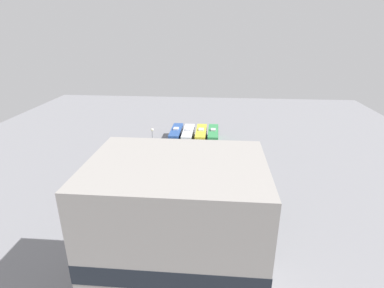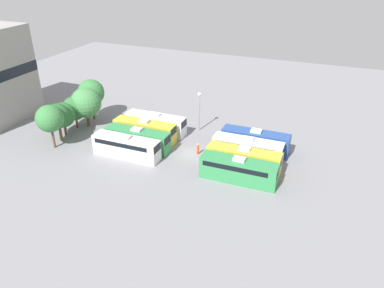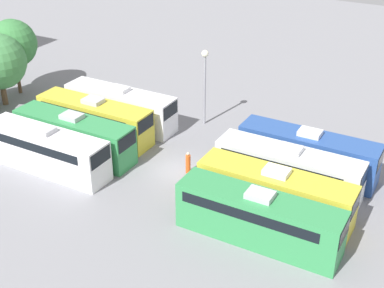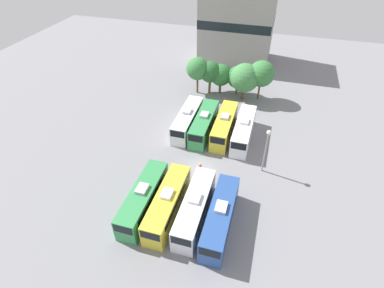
{
  "view_description": "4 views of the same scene",
  "coord_description": "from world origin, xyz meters",
  "px_view_note": "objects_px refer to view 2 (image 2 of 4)",
  "views": [
    {
      "loc": [
        -5.29,
        60.22,
        26.5
      ],
      "look_at": [
        -0.27,
        1.28,
        3.26
      ],
      "focal_mm": 28.0,
      "sensor_mm": 36.0,
      "label": 1
    },
    {
      "loc": [
        -45.42,
        -18.51,
        27.15
      ],
      "look_at": [
        -0.66,
        -0.42,
        1.98
      ],
      "focal_mm": 35.0,
      "sensor_mm": 36.0,
      "label": 2
    },
    {
      "loc": [
        -29.25,
        -17.7,
        20.75
      ],
      "look_at": [
        0.79,
        -1.01,
        2.12
      ],
      "focal_mm": 50.0,
      "sensor_mm": 36.0,
      "label": 3
    },
    {
      "loc": [
        7.29,
        -29.09,
        28.23
      ],
      "look_at": [
        -1.67,
        1.45,
        2.68
      ],
      "focal_mm": 28.0,
      "sensor_mm": 36.0,
      "label": 4
    }
  ],
  "objects_px": {
    "bus_0": "(238,170)",
    "bus_5": "(137,139)",
    "bus_4": "(126,146)",
    "tree_1": "(58,116)",
    "worker_person": "(198,149)",
    "bus_6": "(145,130)",
    "tree_4": "(86,103)",
    "bus_3": "(255,140)",
    "bus_1": "(243,159)",
    "bus_7": "(156,123)",
    "tree_2": "(63,115)",
    "tree_5": "(91,93)",
    "tree_3": "(75,108)",
    "light_pole": "(199,104)",
    "tree_0": "(50,119)",
    "bus_2": "(247,149)"
  },
  "relations": [
    {
      "from": "tree_3",
      "to": "tree_4",
      "type": "xyz_separation_m",
      "value": [
        1.4,
        -1.34,
        0.68
      ]
    },
    {
      "from": "light_pole",
      "to": "tree_5",
      "type": "bearing_deg",
      "value": 98.19
    },
    {
      "from": "bus_1",
      "to": "bus_3",
      "type": "height_order",
      "value": "same"
    },
    {
      "from": "bus_7",
      "to": "bus_5",
      "type": "bearing_deg",
      "value": -179.81
    },
    {
      "from": "tree_3",
      "to": "bus_7",
      "type": "bearing_deg",
      "value": -76.14
    },
    {
      "from": "bus_2",
      "to": "tree_2",
      "type": "height_order",
      "value": "tree_2"
    },
    {
      "from": "tree_0",
      "to": "tree_3",
      "type": "relative_size",
      "value": 1.24
    },
    {
      "from": "bus_7",
      "to": "bus_6",
      "type": "bearing_deg",
      "value": 172.37
    },
    {
      "from": "bus_5",
      "to": "tree_2",
      "type": "distance_m",
      "value": 13.41
    },
    {
      "from": "tree_0",
      "to": "tree_1",
      "type": "distance_m",
      "value": 2.37
    },
    {
      "from": "bus_3",
      "to": "light_pole",
      "type": "relative_size",
      "value": 1.52
    },
    {
      "from": "tree_3",
      "to": "tree_5",
      "type": "bearing_deg",
      "value": -7.6
    },
    {
      "from": "bus_5",
      "to": "bus_6",
      "type": "height_order",
      "value": "same"
    },
    {
      "from": "bus_4",
      "to": "tree_2",
      "type": "distance_m",
      "value": 13.37
    },
    {
      "from": "bus_5",
      "to": "tree_5",
      "type": "relative_size",
      "value": 1.39
    },
    {
      "from": "bus_6",
      "to": "tree_4",
      "type": "bearing_deg",
      "value": 84.42
    },
    {
      "from": "bus_5",
      "to": "bus_4",
      "type": "bearing_deg",
      "value": 174.49
    },
    {
      "from": "light_pole",
      "to": "tree_5",
      "type": "height_order",
      "value": "tree_5"
    },
    {
      "from": "bus_5",
      "to": "tree_1",
      "type": "relative_size",
      "value": 1.63
    },
    {
      "from": "tree_2",
      "to": "tree_5",
      "type": "distance_m",
      "value": 7.43
    },
    {
      "from": "tree_1",
      "to": "worker_person",
      "type": "bearing_deg",
      "value": -79.46
    },
    {
      "from": "bus_4",
      "to": "tree_4",
      "type": "height_order",
      "value": "tree_4"
    },
    {
      "from": "bus_1",
      "to": "light_pole",
      "type": "distance_m",
      "value": 14.42
    },
    {
      "from": "bus_3",
      "to": "tree_4",
      "type": "distance_m",
      "value": 28.93
    },
    {
      "from": "bus_4",
      "to": "bus_6",
      "type": "bearing_deg",
      "value": 1.54
    },
    {
      "from": "tree_1",
      "to": "bus_1",
      "type": "bearing_deg",
      "value": -85.68
    },
    {
      "from": "tree_1",
      "to": "light_pole",
      "type": "bearing_deg",
      "value": -57.77
    },
    {
      "from": "bus_4",
      "to": "bus_5",
      "type": "height_order",
      "value": "same"
    },
    {
      "from": "bus_2",
      "to": "tree_1",
      "type": "bearing_deg",
      "value": 100.52
    },
    {
      "from": "bus_1",
      "to": "tree_4",
      "type": "xyz_separation_m",
      "value": [
        4.24,
        28.6,
        2.52
      ]
    },
    {
      "from": "bus_3",
      "to": "worker_person",
      "type": "distance_m",
      "value": 8.75
    },
    {
      "from": "bus_5",
      "to": "tree_5",
      "type": "height_order",
      "value": "tree_5"
    },
    {
      "from": "bus_0",
      "to": "tree_0",
      "type": "relative_size",
      "value": 1.47
    },
    {
      "from": "bus_2",
      "to": "tree_5",
      "type": "xyz_separation_m",
      "value": [
        3.81,
        29.13,
        3.31
      ]
    },
    {
      "from": "bus_0",
      "to": "worker_person",
      "type": "bearing_deg",
      "value": 57.55
    },
    {
      "from": "light_pole",
      "to": "tree_4",
      "type": "distance_m",
      "value": 19.18
    },
    {
      "from": "tree_0",
      "to": "bus_3",
      "type": "bearing_deg",
      "value": -69.78
    },
    {
      "from": "bus_2",
      "to": "worker_person",
      "type": "height_order",
      "value": "bus_2"
    },
    {
      "from": "tree_2",
      "to": "tree_4",
      "type": "relative_size",
      "value": 0.83
    },
    {
      "from": "bus_3",
      "to": "tree_0",
      "type": "xyz_separation_m",
      "value": [
        -10.6,
        28.79,
        3.12
      ]
    },
    {
      "from": "bus_4",
      "to": "bus_6",
      "type": "distance_m",
      "value": 5.89
    },
    {
      "from": "bus_1",
      "to": "tree_0",
      "type": "height_order",
      "value": "tree_0"
    },
    {
      "from": "tree_5",
      "to": "tree_1",
      "type": "bearing_deg",
      "value": -178.55
    },
    {
      "from": "bus_3",
      "to": "bus_4",
      "type": "xyz_separation_m",
      "value": [
        -8.93,
        16.97,
        0.0
      ]
    },
    {
      "from": "worker_person",
      "to": "tree_4",
      "type": "distance_m",
      "value": 21.61
    },
    {
      "from": "tree_1",
      "to": "tree_3",
      "type": "height_order",
      "value": "tree_1"
    },
    {
      "from": "tree_3",
      "to": "tree_5",
      "type": "xyz_separation_m",
      "value": [
        4.13,
        -0.55,
        1.47
      ]
    },
    {
      "from": "bus_1",
      "to": "worker_person",
      "type": "xyz_separation_m",
      "value": [
        1.84,
        7.4,
        -0.91
      ]
    },
    {
      "from": "bus_0",
      "to": "bus_5",
      "type": "xyz_separation_m",
      "value": [
        2.95,
        16.65,
        0.0
      ]
    },
    {
      "from": "bus_0",
      "to": "bus_6",
      "type": "height_order",
      "value": "same"
    }
  ]
}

